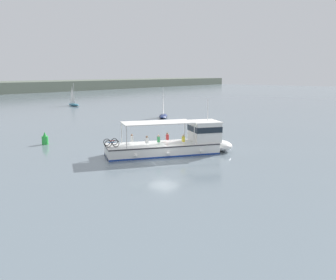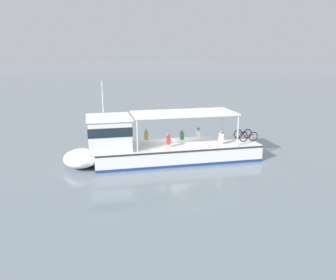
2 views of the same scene
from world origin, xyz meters
name	(u,v)px [view 1 (image 1 of 2)]	position (x,y,z in m)	size (l,w,h in m)	color
ground_plane	(164,159)	(0.00, 0.00, 0.00)	(400.00, 400.00, 0.00)	slate
ferry_main	(178,143)	(2.80, 0.53, 1.02)	(12.18, 9.83, 5.32)	white
sailboat_mid_channel	(163,115)	(24.20, 19.71, 0.54)	(4.75, 3.88, 5.40)	navy
sailboat_horizon_west	(74,104)	(28.82, 51.12, 0.54)	(2.29, 4.98, 5.40)	teal
channel_buoy	(45,139)	(-2.66, 14.85, 0.57)	(0.70, 0.70, 1.40)	green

